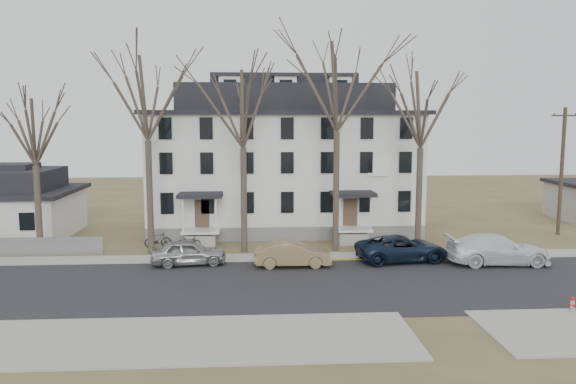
{
  "coord_description": "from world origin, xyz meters",
  "views": [
    {
      "loc": [
        -4.35,
        -26.18,
        8.5
      ],
      "look_at": [
        -2.19,
        9.0,
        4.03
      ],
      "focal_mm": 35.0,
      "sensor_mm": 36.0,
      "label": 1
    }
  ],
  "objects": [
    {
      "name": "tree_center",
      "position": [
        1.0,
        9.8,
        11.08
      ],
      "size": [
        9.0,
        9.0,
        14.7
      ],
      "color": "#473B31",
      "rests_on": "ground"
    },
    {
      "name": "tree_bungalow",
      "position": [
        -18.0,
        9.8,
        8.12
      ],
      "size": [
        6.6,
        6.6,
        10.78
      ],
      "color": "#473B31",
      "rests_on": "ground"
    },
    {
      "name": "far_sidewalk",
      "position": [
        0.0,
        8.0,
        0.0
      ],
      "size": [
        120.0,
        2.0,
        0.08
      ],
      "primitive_type": "cube",
      "color": "#A09F97",
      "rests_on": "ground"
    },
    {
      "name": "yellow_curb",
      "position": [
        5.0,
        7.1,
        0.0
      ],
      "size": [
        14.0,
        0.25,
        0.06
      ],
      "primitive_type": "cube",
      "color": "gold",
      "rests_on": "ground"
    },
    {
      "name": "car_navy",
      "position": [
        4.62,
        6.71,
        0.77
      ],
      "size": [
        5.86,
        3.25,
        1.55
      ],
      "primitive_type": "imported",
      "rotation": [
        0.0,
        0.0,
        1.7
      ],
      "color": "#121F31",
      "rests_on": "ground"
    },
    {
      "name": "main_road",
      "position": [
        0.0,
        2.0,
        0.0
      ],
      "size": [
        120.0,
        10.0,
        0.04
      ],
      "primitive_type": "cube",
      "color": "#27272A",
      "rests_on": "ground"
    },
    {
      "name": "bicycle_right",
      "position": [
        -10.83,
        11.27,
        0.53
      ],
      "size": [
        1.83,
        0.86,
        1.06
      ],
      "primitive_type": "imported",
      "rotation": [
        0.0,
        0.0,
        1.78
      ],
      "color": "black",
      "rests_on": "ground"
    },
    {
      "name": "bicycle_left",
      "position": [
        -8.77,
        11.07,
        0.43
      ],
      "size": [
        1.66,
        0.64,
        0.86
      ],
      "primitive_type": "imported",
      "rotation": [
        0.0,
        0.0,
        1.61
      ],
      "color": "black",
      "rests_on": "ground"
    },
    {
      "name": "ground",
      "position": [
        0.0,
        0.0,
        0.0
      ],
      "size": [
        120.0,
        120.0,
        0.0
      ],
      "primitive_type": "plane",
      "color": "brown",
      "rests_on": "ground"
    },
    {
      "name": "boarding_house",
      "position": [
        -2.0,
        17.95,
        5.38
      ],
      "size": [
        20.8,
        12.36,
        12.05
      ],
      "color": "slate",
      "rests_on": "ground"
    },
    {
      "name": "tree_far_left",
      "position": [
        -11.0,
        9.8,
        10.34
      ],
      "size": [
        8.4,
        8.4,
        13.72
      ],
      "color": "#473B31",
      "rests_on": "ground"
    },
    {
      "name": "small_house",
      "position": [
        -22.0,
        16.0,
        2.25
      ],
      "size": [
        8.7,
        8.7,
        5.0
      ],
      "color": "silver",
      "rests_on": "ground"
    },
    {
      "name": "tree_mid_right",
      "position": [
        6.5,
        9.8,
        9.6
      ],
      "size": [
        7.8,
        7.8,
        12.74
      ],
      "color": "#473B31",
      "rests_on": "ground"
    },
    {
      "name": "tree_mid_left",
      "position": [
        -5.0,
        9.8,
        9.6
      ],
      "size": [
        7.8,
        7.8,
        12.74
      ],
      "color": "#473B31",
      "rests_on": "ground"
    },
    {
      "name": "utility_pole_far",
      "position": [
        18.5,
        14.0,
        4.9
      ],
      "size": [
        2.0,
        0.28,
        9.5
      ],
      "color": "#3D3023",
      "rests_on": "ground"
    },
    {
      "name": "car_tan",
      "position": [
        -2.12,
        5.84,
        0.74
      ],
      "size": [
        4.5,
        1.58,
        1.48
      ],
      "primitive_type": "imported",
      "rotation": [
        0.0,
        0.0,
        1.57
      ],
      "color": "olive",
      "rests_on": "ground"
    },
    {
      "name": "near_sidewalk_left",
      "position": [
        -8.0,
        -5.0,
        0.0
      ],
      "size": [
        20.0,
        5.0,
        0.08
      ],
      "primitive_type": "cube",
      "color": "#A09F97",
      "rests_on": "ground"
    },
    {
      "name": "car_white",
      "position": [
        10.12,
        5.65,
        0.88
      ],
      "size": [
        6.11,
        2.63,
        1.75
      ],
      "primitive_type": "imported",
      "rotation": [
        0.0,
        0.0,
        1.54
      ],
      "color": "white",
      "rests_on": "ground"
    },
    {
      "name": "fire_hydrant",
      "position": [
        9.79,
        -2.85,
        0.38
      ],
      "size": [
        0.31,
        0.29,
        0.74
      ],
      "color": "#B7B7BA",
      "rests_on": "ground"
    },
    {
      "name": "car_silver",
      "position": [
        -8.24,
        6.59,
        0.75
      ],
      "size": [
        4.59,
        2.28,
        1.5
      ],
      "primitive_type": "imported",
      "rotation": [
        0.0,
        0.0,
        1.69
      ],
      "color": "#A1A1A1",
      "rests_on": "ground"
    }
  ]
}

